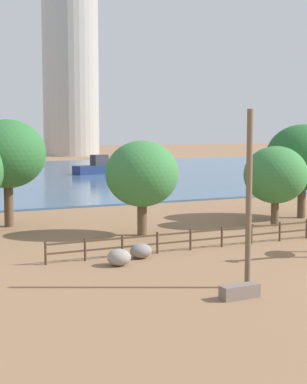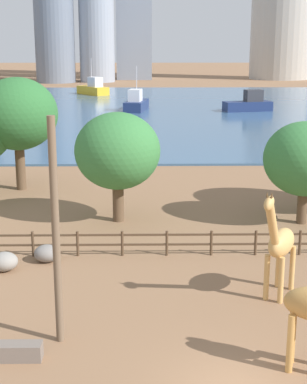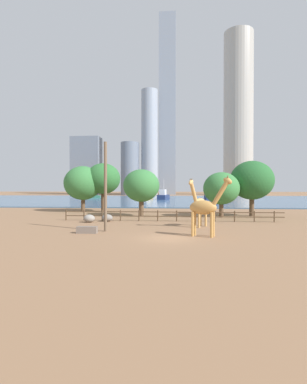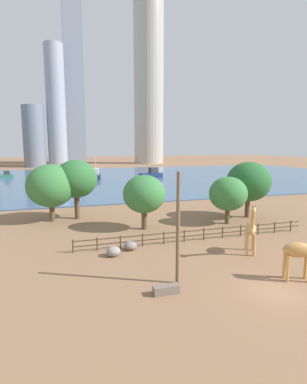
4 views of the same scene
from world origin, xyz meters
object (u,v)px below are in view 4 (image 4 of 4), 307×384
at_px(tree_left_large, 51,186).
at_px(tree_center_broad, 144,194).
at_px(giraffe_companion, 301,250).
at_px(utility_pole, 178,229).
at_px(giraffe_tall, 251,229).
at_px(boulder_near_fence, 130,246).
at_px(boat_ferry, 96,175).
at_px(tree_left_small, 76,179).
at_px(boat_tug, 5,175).
at_px(tree_right_small, 228,194).
at_px(boat_barge, 151,174).
at_px(tree_right_tall, 249,182).
at_px(boulder_by_pole, 113,251).
at_px(boat_sailboat, 64,169).
at_px(feeding_trough, 166,290).

xyz_separation_m(tree_left_large, tree_center_broad, (10.78, -7.34, -0.50)).
relative_size(giraffe_companion, utility_pole, 0.61).
xyz_separation_m(giraffe_tall, boulder_near_fence, (-10.52, 4.22, -1.94)).
xyz_separation_m(tree_left_large, boat_ferry, (11.08, 48.89, -3.46)).
height_order(tree_left_small, boat_tug, tree_left_small).
xyz_separation_m(tree_right_small, boat_barge, (6.47, 56.03, -2.63)).
bearing_deg(tree_right_tall, boulder_by_pole, -155.02).
xyz_separation_m(boat_tug, boat_barge, (43.82, -13.30, 0.36)).
bearing_deg(boat_ferry, boat_tug, 74.65).
relative_size(boulder_by_pole, boat_sailboat, 0.16).
bearing_deg(tree_left_small, utility_pole, -75.18).
xyz_separation_m(boulder_near_fence, boat_tug, (-23.11, 75.46, 0.50)).
relative_size(tree_right_tall, boat_tug, 1.55).
bearing_deg(boulder_by_pole, feeding_trough, -74.41).
bearing_deg(tree_right_tall, tree_left_small, 164.89).
bearing_deg(feeding_trough, giraffe_tall, 26.46).
height_order(boat_ferry, boat_sailboat, boat_sailboat).
relative_size(boulder_by_pole, tree_right_small, 0.21).
xyz_separation_m(tree_left_large, tree_left_small, (3.30, 0.59, 0.73)).
relative_size(utility_pole, boat_ferry, 1.05).
bearing_deg(tree_left_small, giraffe_companion, -59.11).
distance_m(giraffe_companion, boat_tug, 92.07).
bearing_deg(feeding_trough, giraffe_companion, -5.24).
bearing_deg(tree_left_large, boulder_by_pole, -69.54).
xyz_separation_m(giraffe_tall, tree_right_small, (3.71, 10.35, 1.54)).
bearing_deg(utility_pole, boulder_near_fence, 102.44).
distance_m(tree_right_tall, tree_right_small, 5.28).
relative_size(tree_center_broad, boat_barge, 0.86).
xyz_separation_m(giraffe_tall, tree_left_small, (-14.75, 18.91, 3.14)).
relative_size(tree_center_broad, tree_left_small, 0.81).
bearing_deg(giraffe_tall, tree_right_tall, 177.45).
xyz_separation_m(giraffe_companion, boulder_near_fence, (-10.65, 10.19, -1.97)).
xyz_separation_m(tree_right_small, boat_tug, (-37.34, 69.33, -2.98)).
relative_size(giraffe_tall, boat_sailboat, 0.63).
xyz_separation_m(tree_right_tall, boat_sailboat, (-24.16, 82.33, -3.68)).
bearing_deg(boat_tug, giraffe_tall, 105.98).
xyz_separation_m(feeding_trough, boat_barge, (20.29, 71.41, 0.98)).
bearing_deg(giraffe_tall, tree_left_small, -111.39).
xyz_separation_m(giraffe_companion, tree_right_tall, (8.17, 18.65, 2.66)).
relative_size(boulder_near_fence, tree_right_tall, 0.16).
distance_m(tree_left_small, boat_tug, 63.80).
distance_m(giraffe_tall, tree_center_broad, 13.31).
distance_m(tree_right_tall, boat_ferry, 56.75).
relative_size(tree_left_small, boat_tug, 1.61).
height_order(giraffe_companion, boat_sailboat, boat_sailboat).
xyz_separation_m(giraffe_tall, tree_center_broad, (-7.27, 10.98, 1.92)).
height_order(boulder_near_fence, boat_sailboat, boat_sailboat).
relative_size(feeding_trough, tree_right_small, 0.29).
bearing_deg(giraffe_tall, tree_left_large, -104.78).
bearing_deg(tree_right_tall, boulder_near_fence, -155.78).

